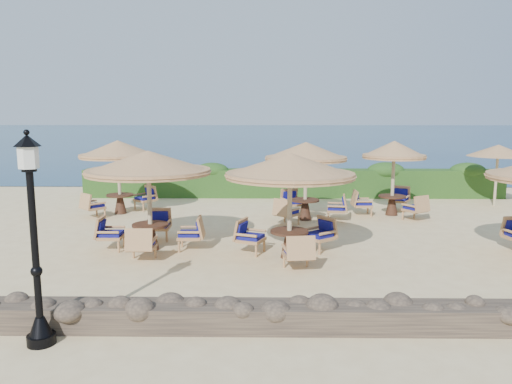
# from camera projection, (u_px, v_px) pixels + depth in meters

# --- Properties ---
(ground) EXTENTS (120.00, 120.00, 0.00)m
(ground) POSITION_uv_depth(u_px,v_px,m) (307.00, 238.00, 14.56)
(ground) COLOR beige
(ground) RESTS_ON ground
(sea) EXTENTS (160.00, 160.00, 0.00)m
(sea) POSITION_uv_depth(u_px,v_px,m) (271.00, 134.00, 83.67)
(sea) COLOR #0B2849
(sea) RESTS_ON ground
(hedge) EXTENTS (18.00, 0.90, 1.20)m
(hedge) POSITION_uv_depth(u_px,v_px,m) (293.00, 183.00, 21.57)
(hedge) COLOR #1D4014
(hedge) RESTS_ON ground
(stone_wall) EXTENTS (15.00, 0.65, 0.44)m
(stone_wall) POSITION_uv_depth(u_px,v_px,m) (339.00, 317.00, 8.40)
(stone_wall) COLOR brown
(stone_wall) RESTS_ON ground
(lamp_post) EXTENTS (0.44, 0.44, 3.31)m
(lamp_post) POSITION_uv_depth(u_px,v_px,m) (35.00, 249.00, 7.66)
(lamp_post) COLOR black
(lamp_post) RESTS_ON ground
(extra_parasol) EXTENTS (2.30, 2.30, 2.41)m
(extra_parasol) POSITION_uv_depth(u_px,v_px,m) (498.00, 151.00, 19.24)
(extra_parasol) COLOR tan
(extra_parasol) RESTS_ON ground
(cafe_set_0) EXTENTS (3.31, 3.31, 2.65)m
(cafe_set_0) POSITION_uv_depth(u_px,v_px,m) (149.00, 178.00, 13.03)
(cafe_set_0) COLOR tan
(cafe_set_0) RESTS_ON ground
(cafe_set_1) EXTENTS (3.25, 3.25, 2.65)m
(cafe_set_1) POSITION_uv_depth(u_px,v_px,m) (290.00, 179.00, 12.29)
(cafe_set_1) COLOR tan
(cafe_set_1) RESTS_ON ground
(cafe_set_3) EXTENTS (2.75, 2.75, 2.65)m
(cafe_set_3) POSITION_uv_depth(u_px,v_px,m) (118.00, 159.00, 17.79)
(cafe_set_3) COLOR tan
(cafe_set_3) RESTS_ON ground
(cafe_set_4) EXTENTS (2.83, 2.82, 2.65)m
(cafe_set_4) POSITION_uv_depth(u_px,v_px,m) (306.00, 164.00, 16.77)
(cafe_set_4) COLOR tan
(cafe_set_4) RESTS_ON ground
(cafe_set_5) EXTENTS (2.52, 2.77, 2.65)m
(cafe_set_5) POSITION_uv_depth(u_px,v_px,m) (393.00, 167.00, 17.56)
(cafe_set_5) COLOR tan
(cafe_set_5) RESTS_ON ground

